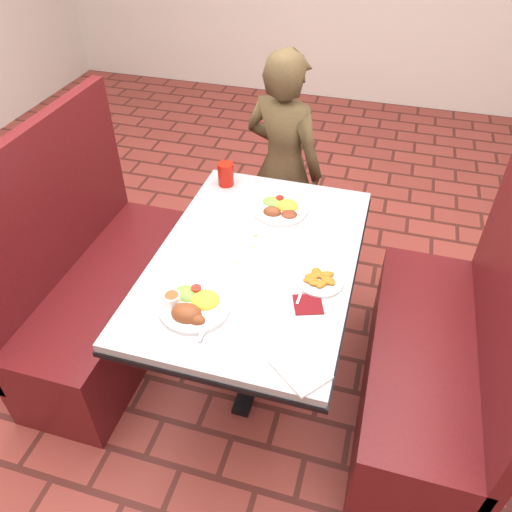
# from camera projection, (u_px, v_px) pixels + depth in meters

# --- Properties ---
(dining_table) EXTENTS (0.81, 1.21, 0.75)m
(dining_table) POSITION_uv_depth(u_px,v_px,m) (256.00, 273.00, 2.09)
(dining_table) COLOR #A8AAAD
(dining_table) RESTS_ON ground
(booth_bench_left) EXTENTS (0.47, 1.20, 1.17)m
(booth_bench_left) POSITION_uv_depth(u_px,v_px,m) (102.00, 292.00, 2.47)
(booth_bench_left) COLOR maroon
(booth_bench_left) RESTS_ON ground
(booth_bench_right) EXTENTS (0.47, 1.20, 1.17)m
(booth_bench_right) POSITION_uv_depth(u_px,v_px,m) (435.00, 364.00, 2.14)
(booth_bench_right) COLOR maroon
(booth_bench_right) RESTS_ON ground
(diner_person) EXTENTS (0.55, 0.45, 1.30)m
(diner_person) POSITION_uv_depth(u_px,v_px,m) (283.00, 167.00, 2.77)
(diner_person) COLOR brown
(diner_person) RESTS_ON ground
(near_dinner_plate) EXTENTS (0.26, 0.26, 0.08)m
(near_dinner_plate) POSITION_uv_depth(u_px,v_px,m) (193.00, 303.00, 1.79)
(near_dinner_plate) COLOR white
(near_dinner_plate) RESTS_ON dining_table
(far_dinner_plate) EXTENTS (0.24, 0.24, 0.06)m
(far_dinner_plate) POSITION_uv_depth(u_px,v_px,m) (281.00, 207.00, 2.26)
(far_dinner_plate) COLOR white
(far_dinner_plate) RESTS_ON dining_table
(plantain_plate) EXTENTS (0.18, 0.18, 0.03)m
(plantain_plate) POSITION_uv_depth(u_px,v_px,m) (320.00, 280.00, 1.91)
(plantain_plate) COLOR white
(plantain_plate) RESTS_ON dining_table
(maroon_napkin) EXTENTS (0.13, 0.13, 0.00)m
(maroon_napkin) POSITION_uv_depth(u_px,v_px,m) (308.00, 304.00, 1.82)
(maroon_napkin) COLOR #5C0D13
(maroon_napkin) RESTS_ON dining_table
(spoon_utensil) EXTENTS (0.01, 0.12, 0.00)m
(spoon_utensil) POSITION_uv_depth(u_px,v_px,m) (301.00, 293.00, 1.86)
(spoon_utensil) COLOR silver
(spoon_utensil) RESTS_ON dining_table
(red_tumbler) EXTENTS (0.08, 0.08, 0.11)m
(red_tumbler) POSITION_uv_depth(u_px,v_px,m) (226.00, 174.00, 2.41)
(red_tumbler) COLOR #B7160C
(red_tumbler) RESTS_ON dining_table
(paper_napkin) EXTENTS (0.22, 0.21, 0.01)m
(paper_napkin) POSITION_uv_depth(u_px,v_px,m) (300.00, 369.00, 1.60)
(paper_napkin) COLOR white
(paper_napkin) RESTS_ON dining_table
(knife_utensil) EXTENTS (0.05, 0.17, 0.00)m
(knife_utensil) POSITION_uv_depth(u_px,v_px,m) (203.00, 321.00, 1.75)
(knife_utensil) COLOR silver
(knife_utensil) RESTS_ON dining_table
(fork_utensil) EXTENTS (0.01, 0.15, 0.00)m
(fork_utensil) POSITION_uv_depth(u_px,v_px,m) (207.00, 326.00, 1.73)
(fork_utensil) COLOR #BCBCC1
(fork_utensil) RESTS_ON dining_table
(lettuce_shreds) EXTENTS (0.28, 0.32, 0.00)m
(lettuce_shreds) POSITION_uv_depth(u_px,v_px,m) (269.00, 249.00, 2.07)
(lettuce_shreds) COLOR #9AC64F
(lettuce_shreds) RESTS_ON dining_table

